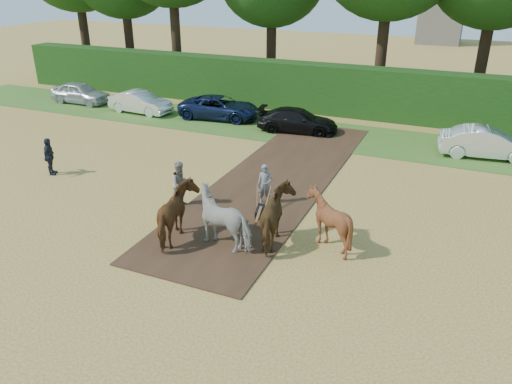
% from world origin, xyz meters
% --- Properties ---
extents(ground, '(120.00, 120.00, 0.00)m').
position_xyz_m(ground, '(0.00, 0.00, 0.00)').
color(ground, gold).
rests_on(ground, ground).
extents(earth_strip, '(4.50, 17.00, 0.05)m').
position_xyz_m(earth_strip, '(1.50, 7.00, 0.03)').
color(earth_strip, '#472D1C').
rests_on(earth_strip, ground).
extents(grass_verge, '(50.00, 5.00, 0.03)m').
position_xyz_m(grass_verge, '(0.00, 14.00, 0.01)').
color(grass_verge, '#38601E').
rests_on(grass_verge, ground).
extents(hedgerow, '(46.00, 1.60, 3.00)m').
position_xyz_m(hedgerow, '(0.00, 18.50, 1.50)').
color(hedgerow, '#14380F').
rests_on(hedgerow, ground).
extents(spectator_near, '(1.04, 1.11, 1.81)m').
position_xyz_m(spectator_near, '(-0.90, 3.08, 0.90)').
color(spectator_near, beige).
rests_on(spectator_near, ground).
extents(spectator_far, '(0.80, 1.07, 1.68)m').
position_xyz_m(spectator_far, '(-7.91, 3.55, 0.84)').
color(spectator_far, '#22252D').
rests_on(spectator_far, ground).
extents(plough_team, '(6.46, 5.33, 1.93)m').
position_xyz_m(plough_team, '(2.76, 1.60, 0.96)').
color(plough_team, brown).
rests_on(plough_team, ground).
extents(parked_cars, '(35.25, 3.58, 1.46)m').
position_xyz_m(parked_cars, '(0.34, 14.00, 0.69)').
color(parked_cars, silver).
rests_on(parked_cars, ground).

